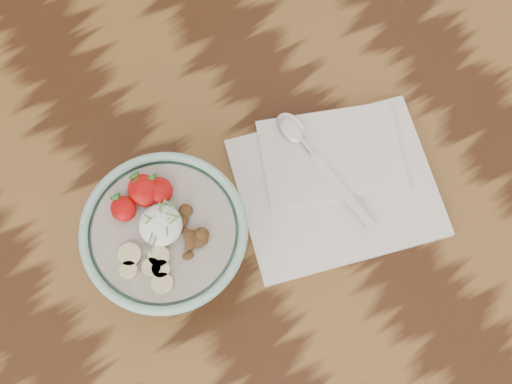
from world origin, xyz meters
TOP-DOWN VIEW (x-y plane):
  - table at (0.00, 0.00)cm, footprint 160.00×90.00cm
  - breakfast_bowl at (-22.08, 0.48)cm, footprint 18.21×18.21cm
  - napkin at (-0.61, -3.01)cm, footprint 28.53×25.64cm
  - spoon at (-1.39, 2.90)cm, footprint 3.31×18.40cm

SIDE VIEW (x-z plane):
  - table at x=0.00cm, z-range 28.20..103.20cm
  - napkin at x=-0.61cm, z-range 74.88..76.34cm
  - spoon at x=-1.39cm, z-range 76.38..77.34cm
  - breakfast_bowl at x=-22.08cm, z-range 75.18..87.19cm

